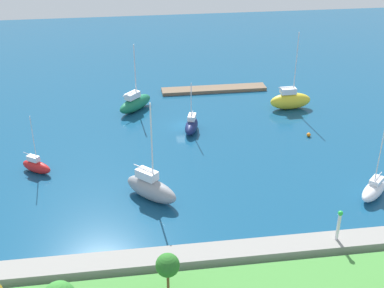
{
  "coord_description": "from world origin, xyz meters",
  "views": [
    {
      "loc": [
        9.5,
        76.23,
        36.49
      ],
      "look_at": [
        0.0,
        9.61,
        1.5
      ],
      "focal_mm": 47.31,
      "sensor_mm": 36.0,
      "label": 1
    }
  ],
  "objects_px": {
    "pier_dock": "(214,89)",
    "harbor_beacon": "(339,223)",
    "sailboat_navy_center_basin": "(191,125)",
    "sailboat_gray_east_end": "(151,188)",
    "sailboat_yellow_far_north": "(290,100)",
    "sailboat_white_lone_south": "(374,189)",
    "sailboat_red_mid_basin": "(36,166)",
    "mooring_buoy_orange": "(309,135)",
    "park_tree_midwest": "(168,265)",
    "sailboat_green_far_south": "(135,103)"
  },
  "relations": [
    {
      "from": "harbor_beacon",
      "to": "sailboat_white_lone_south",
      "type": "relative_size",
      "value": 0.34
    },
    {
      "from": "sailboat_red_mid_basin",
      "to": "sailboat_gray_east_end",
      "type": "height_order",
      "value": "sailboat_gray_east_end"
    },
    {
      "from": "sailboat_red_mid_basin",
      "to": "sailboat_yellow_far_north",
      "type": "relative_size",
      "value": 0.62
    },
    {
      "from": "sailboat_red_mid_basin",
      "to": "sailboat_navy_center_basin",
      "type": "distance_m",
      "value": 25.49
    },
    {
      "from": "sailboat_green_far_south",
      "to": "sailboat_red_mid_basin",
      "type": "bearing_deg",
      "value": -174.34
    },
    {
      "from": "park_tree_midwest",
      "to": "harbor_beacon",
      "type": "bearing_deg",
      "value": -165.42
    },
    {
      "from": "sailboat_red_mid_basin",
      "to": "mooring_buoy_orange",
      "type": "height_order",
      "value": "sailboat_red_mid_basin"
    },
    {
      "from": "sailboat_green_far_south",
      "to": "mooring_buoy_orange",
      "type": "relative_size",
      "value": 18.14
    },
    {
      "from": "harbor_beacon",
      "to": "sailboat_yellow_far_north",
      "type": "relative_size",
      "value": 0.27
    },
    {
      "from": "harbor_beacon",
      "to": "park_tree_midwest",
      "type": "relative_size",
      "value": 0.86
    },
    {
      "from": "pier_dock",
      "to": "harbor_beacon",
      "type": "height_order",
      "value": "harbor_beacon"
    },
    {
      "from": "sailboat_navy_center_basin",
      "to": "sailboat_gray_east_end",
      "type": "distance_m",
      "value": 20.58
    },
    {
      "from": "sailboat_white_lone_south",
      "to": "sailboat_navy_center_basin",
      "type": "xyz_separation_m",
      "value": [
        20.68,
        -22.54,
        0.03
      ]
    },
    {
      "from": "sailboat_white_lone_south",
      "to": "mooring_buoy_orange",
      "type": "bearing_deg",
      "value": -126.29
    },
    {
      "from": "mooring_buoy_orange",
      "to": "sailboat_gray_east_end",
      "type": "bearing_deg",
      "value": 28.65
    },
    {
      "from": "pier_dock",
      "to": "sailboat_white_lone_south",
      "type": "height_order",
      "value": "sailboat_white_lone_south"
    },
    {
      "from": "harbor_beacon",
      "to": "sailboat_yellow_far_north",
      "type": "height_order",
      "value": "sailboat_yellow_far_north"
    },
    {
      "from": "harbor_beacon",
      "to": "sailboat_yellow_far_north",
      "type": "distance_m",
      "value": 39.55
    },
    {
      "from": "sailboat_white_lone_south",
      "to": "sailboat_gray_east_end",
      "type": "height_order",
      "value": "sailboat_gray_east_end"
    },
    {
      "from": "sailboat_white_lone_south",
      "to": "sailboat_green_far_south",
      "type": "height_order",
      "value": "sailboat_green_far_south"
    },
    {
      "from": "pier_dock",
      "to": "sailboat_green_far_south",
      "type": "xyz_separation_m",
      "value": [
        15.68,
        7.51,
        1.15
      ]
    },
    {
      "from": "park_tree_midwest",
      "to": "sailboat_yellow_far_north",
      "type": "distance_m",
      "value": 51.22
    },
    {
      "from": "park_tree_midwest",
      "to": "mooring_buoy_orange",
      "type": "bearing_deg",
      "value": -128.62
    },
    {
      "from": "park_tree_midwest",
      "to": "sailboat_gray_east_end",
      "type": "height_order",
      "value": "sailboat_gray_east_end"
    },
    {
      "from": "sailboat_gray_east_end",
      "to": "sailboat_yellow_far_north",
      "type": "bearing_deg",
      "value": 88.66
    },
    {
      "from": "pier_dock",
      "to": "mooring_buoy_orange",
      "type": "bearing_deg",
      "value": 117.56
    },
    {
      "from": "harbor_beacon",
      "to": "sailboat_navy_center_basin",
      "type": "distance_m",
      "value": 34.21
    },
    {
      "from": "harbor_beacon",
      "to": "pier_dock",
      "type": "bearing_deg",
      "value": -84.6
    },
    {
      "from": "sailboat_red_mid_basin",
      "to": "sailboat_gray_east_end",
      "type": "bearing_deg",
      "value": 4.94
    },
    {
      "from": "harbor_beacon",
      "to": "sailboat_red_mid_basin",
      "type": "height_order",
      "value": "sailboat_red_mid_basin"
    },
    {
      "from": "sailboat_green_far_south",
      "to": "sailboat_gray_east_end",
      "type": "relative_size",
      "value": 0.89
    },
    {
      "from": "pier_dock",
      "to": "harbor_beacon",
      "type": "xyz_separation_m",
      "value": [
        -4.68,
        49.5,
        3.32
      ]
    },
    {
      "from": "pier_dock",
      "to": "sailboat_yellow_far_north",
      "type": "relative_size",
      "value": 1.46
    },
    {
      "from": "sailboat_red_mid_basin",
      "to": "sailboat_green_far_south",
      "type": "distance_m",
      "value": 24.73
    },
    {
      "from": "sailboat_gray_east_end",
      "to": "harbor_beacon",
      "type": "bearing_deg",
      "value": 11.02
    },
    {
      "from": "park_tree_midwest",
      "to": "sailboat_white_lone_south",
      "type": "height_order",
      "value": "sailboat_white_lone_south"
    },
    {
      "from": "harbor_beacon",
      "to": "sailboat_gray_east_end",
      "type": "height_order",
      "value": "sailboat_gray_east_end"
    },
    {
      "from": "sailboat_white_lone_south",
      "to": "mooring_buoy_orange",
      "type": "height_order",
      "value": "sailboat_white_lone_south"
    },
    {
      "from": "sailboat_yellow_far_north",
      "to": "sailboat_navy_center_basin",
      "type": "bearing_deg",
      "value": -162.81
    },
    {
      "from": "sailboat_yellow_far_north",
      "to": "mooring_buoy_orange",
      "type": "bearing_deg",
      "value": -94.84
    },
    {
      "from": "pier_dock",
      "to": "harbor_beacon",
      "type": "bearing_deg",
      "value": 95.4
    },
    {
      "from": "pier_dock",
      "to": "park_tree_midwest",
      "type": "relative_size",
      "value": 4.71
    },
    {
      "from": "sailboat_gray_east_end",
      "to": "pier_dock",
      "type": "bearing_deg",
      "value": 112.64
    },
    {
      "from": "sailboat_red_mid_basin",
      "to": "sailboat_green_far_south",
      "type": "relative_size",
      "value": 0.73
    },
    {
      "from": "sailboat_navy_center_basin",
      "to": "harbor_beacon",
      "type": "bearing_deg",
      "value": 36.87
    },
    {
      "from": "sailboat_navy_center_basin",
      "to": "mooring_buoy_orange",
      "type": "bearing_deg",
      "value": 92.98
    },
    {
      "from": "park_tree_midwest",
      "to": "mooring_buoy_orange",
      "type": "height_order",
      "value": "park_tree_midwest"
    },
    {
      "from": "sailboat_red_mid_basin",
      "to": "sailboat_gray_east_end",
      "type": "xyz_separation_m",
      "value": [
        -15.52,
        9.01,
        0.63
      ]
    },
    {
      "from": "park_tree_midwest",
      "to": "sailboat_red_mid_basin",
      "type": "xyz_separation_m",
      "value": [
        15.93,
        -27.09,
        -3.33
      ]
    },
    {
      "from": "sailboat_green_far_south",
      "to": "sailboat_gray_east_end",
      "type": "height_order",
      "value": "sailboat_gray_east_end"
    }
  ]
}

